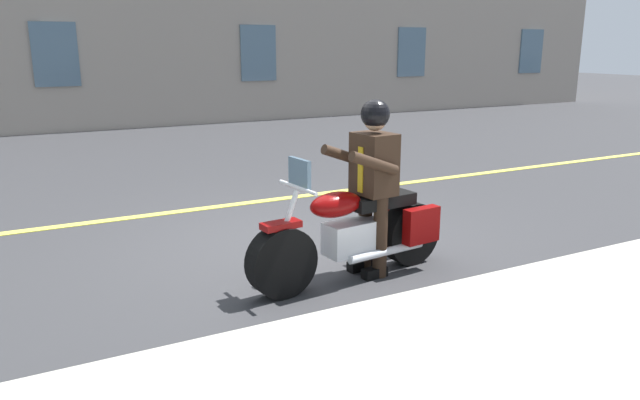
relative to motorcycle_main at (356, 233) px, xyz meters
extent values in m
plane|color=#333335|center=(0.10, -1.18, -0.45)|extent=(80.00, 80.00, 0.00)
cube|color=#E5DB4C|center=(0.10, -3.18, -0.45)|extent=(60.00, 0.16, 0.01)
cylinder|color=black|center=(0.84, 0.09, -0.12)|extent=(0.68, 0.27, 0.66)
cylinder|color=black|center=(-0.70, -0.08, -0.12)|extent=(0.68, 0.27, 0.66)
cube|color=silver|center=(0.05, 0.00, -0.03)|extent=(0.59, 0.34, 0.32)
ellipsoid|color=#720505|center=(0.24, 0.02, 0.33)|extent=(0.59, 0.34, 0.24)
cube|color=black|center=(-0.30, -0.04, 0.29)|extent=(0.73, 0.35, 0.12)
cube|color=#720505|center=(-0.67, 0.14, 0.03)|extent=(0.41, 0.16, 0.36)
cube|color=#720505|center=(-0.63, -0.29, 0.03)|extent=(0.41, 0.16, 0.36)
cylinder|color=silver|center=(0.82, 0.09, 0.15)|extent=(0.35, 0.09, 0.76)
cylinder|color=silver|center=(0.66, 0.07, 0.55)|extent=(0.10, 0.60, 0.04)
cube|color=#720505|center=(0.84, 0.09, 0.23)|extent=(0.38, 0.20, 0.06)
cylinder|color=silver|center=(-0.27, 0.13, -0.19)|extent=(0.90, 0.18, 0.08)
cube|color=slate|center=(0.64, 0.07, 0.67)|extent=(0.07, 0.32, 0.28)
cylinder|color=black|center=(-0.22, 0.09, -0.03)|extent=(0.14, 0.14, 0.84)
cube|color=black|center=(-0.16, 0.10, -0.40)|extent=(0.27, 0.14, 0.10)
cylinder|color=black|center=(-0.19, -0.14, -0.03)|extent=(0.14, 0.14, 0.84)
cube|color=black|center=(-0.13, -0.14, -0.40)|extent=(0.27, 0.14, 0.10)
cube|color=black|center=(-0.20, -0.02, 0.67)|extent=(0.36, 0.43, 0.60)
cube|color=#B28C14|center=(-0.04, -0.01, 0.63)|extent=(0.03, 0.07, 0.44)
cylinder|color=black|center=(-0.05, 0.21, 0.73)|extent=(0.56, 0.16, 0.28)
cylinder|color=black|center=(0.00, -0.22, 0.73)|extent=(0.56, 0.16, 0.28)
sphere|color=tan|center=(-0.20, -0.02, 1.10)|extent=(0.22, 0.22, 0.22)
sphere|color=black|center=(-0.20, -0.02, 1.15)|extent=(0.28, 0.28, 0.28)
cube|color=slate|center=(-14.94, -12.15, 1.55)|extent=(1.10, 0.06, 1.60)
cube|color=slate|center=(-9.42, -12.15, 1.55)|extent=(1.10, 0.06, 1.60)
cube|color=slate|center=(-3.90, -12.15, 1.55)|extent=(1.10, 0.06, 1.60)
cube|color=slate|center=(1.62, -12.15, 1.55)|extent=(1.10, 0.06, 1.60)
camera|label=1|loc=(2.90, 4.78, 1.78)|focal=33.65mm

